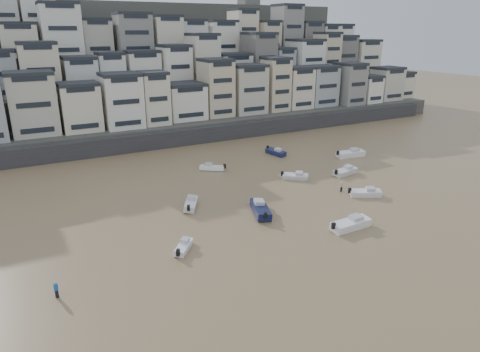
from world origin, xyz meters
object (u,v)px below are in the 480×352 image
boat_e (295,176)px  boat_h (212,167)px  boat_a (351,222)px  boat_f (191,203)px  boat_i (276,151)px  boat_d (346,170)px  boat_b (365,192)px  boat_j (184,246)px  person_blue (56,289)px  person_pink (342,186)px  boat_g (351,152)px  boat_c (260,208)px

boat_e → boat_h: (-10.40, 11.25, 0.03)m
boat_a → boat_f: 22.42m
boat_f → boat_i: bearing=-27.3°
boat_e → boat_d: bearing=26.0°
boat_b → boat_j: bearing=-147.4°
boat_a → boat_i: boat_a is taller
boat_h → person_blue: bearing=80.5°
boat_f → person_pink: (23.29, -5.44, 0.15)m
boat_b → boat_g: (12.76, 17.43, 0.18)m
boat_a → boat_c: size_ratio=0.95×
boat_a → boat_b: boat_a is taller
boat_d → boat_i: 16.83m
boat_b → boat_d: 10.39m
boat_h → boat_i: boat_i is taller
boat_f → person_blue: (-19.55, -14.26, 0.15)m
boat_d → boat_e: bearing=156.0°
person_blue → boat_f: bearing=36.1°
boat_c → boat_g: (30.28, 15.38, -0.01)m
boat_j → boat_b: bearing=-45.7°
boat_j → person_pink: bearing=-39.0°
boat_h → boat_j: size_ratio=1.19×
boat_b → boat_g: size_ratio=0.80×
boat_d → boat_e: boat_d is taller
boat_e → person_pink: bearing=-31.3°
boat_e → boat_j: size_ratio=1.14×
boat_h → boat_f: bearing=91.5°
boat_a → boat_g: 33.55m
boat_e → person_pink: person_pink is taller
boat_h → person_blue: 40.83m
boat_c → boat_j: (-13.17, -4.66, -0.33)m
boat_g → person_pink: boat_g is taller
boat_c → boat_h: (2.18, 20.70, -0.22)m
boat_f → boat_i: (25.49, 17.05, 0.01)m
boat_a → boat_f: size_ratio=1.19×
boat_i → person_pink: size_ratio=3.06×
boat_b → boat_c: size_ratio=0.79×
boat_f → boat_j: bearing=-176.9°
boat_f → boat_i: 30.66m
boat_i → person_blue: bearing=-64.2°
boat_a → boat_c: 12.32m
boat_f → boat_h: boat_f is taller
boat_a → person_blue: bearing=174.9°
boat_g → boat_h: bearing=175.6°
boat_c → person_pink: size_ratio=3.77×
boat_f → person_pink: 23.92m
boat_e → person_pink: size_ratio=2.71×
boat_h → person_pink: bearing=161.2°
boat_b → boat_c: bearing=-158.9°
boat_b → person_pink: bearing=148.2°
boat_i → person_pink: person_pink is taller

